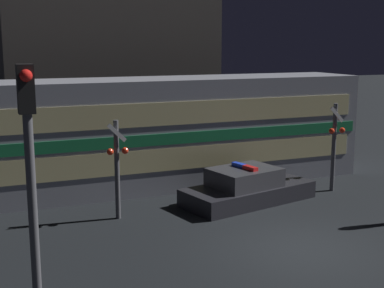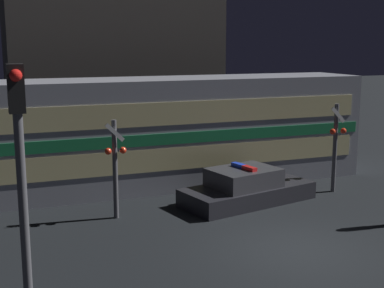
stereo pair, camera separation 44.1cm
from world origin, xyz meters
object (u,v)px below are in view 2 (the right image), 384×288
object	(u,v)px
police_car	(246,189)
crossing_signal_near	(335,144)
train	(141,134)
traffic_light_corner	(20,161)

from	to	relation	value
police_car	crossing_signal_near	size ratio (longest dim) A/B	1.52
crossing_signal_near	police_car	bearing A→B (deg)	-179.06
train	crossing_signal_near	bearing A→B (deg)	-26.94
crossing_signal_near	train	bearing A→B (deg)	153.06
police_car	train	bearing A→B (deg)	117.50
police_car	crossing_signal_near	distance (m)	3.68
crossing_signal_near	traffic_light_corner	world-z (taller)	traffic_light_corner
train	traffic_light_corner	world-z (taller)	traffic_light_corner
train	traffic_light_corner	xyz separation A→B (m)	(-4.60, -8.10, 1.02)
train	police_car	size ratio (longest dim) A/B	3.57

